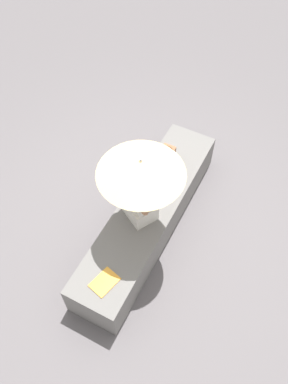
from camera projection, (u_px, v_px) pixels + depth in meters
ground_plane at (148, 227)px, 5.01m from camera, size 14.00×14.00×0.00m
stone_bench at (148, 217)px, 4.81m from camera, size 2.64×0.61×0.47m
person_seated at (140, 194)px, 4.25m from camera, size 0.41×0.51×0.90m
parasol at (141, 167)px, 3.72m from camera, size 0.86×0.86×1.09m
handbag_black at (165, 160)px, 4.82m from camera, size 0.29×0.21×0.30m
magazine at (105, 282)px, 4.08m from camera, size 0.32×0.26×0.01m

